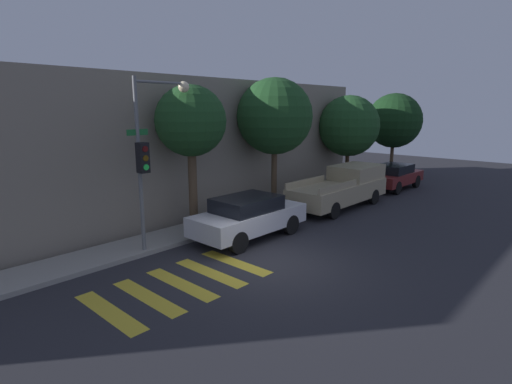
% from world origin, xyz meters
% --- Properties ---
extents(ground_plane, '(60.00, 60.00, 0.00)m').
position_xyz_m(ground_plane, '(0.00, 0.00, 0.00)').
color(ground_plane, '#28282D').
extents(sidewalk, '(26.00, 1.69, 0.14)m').
position_xyz_m(sidewalk, '(0.00, 4.04, 0.07)').
color(sidewalk, gray).
rests_on(sidewalk, ground).
extents(building_row, '(26.00, 6.00, 5.71)m').
position_xyz_m(building_row, '(0.00, 8.29, 2.85)').
color(building_row, gray).
rests_on(building_row, ground).
extents(crosswalk, '(4.42, 2.60, 0.00)m').
position_xyz_m(crosswalk, '(-2.59, 0.80, 0.00)').
color(crosswalk, gold).
rests_on(crosswalk, ground).
extents(traffic_light_pole, '(2.29, 0.56, 5.41)m').
position_xyz_m(traffic_light_pole, '(-1.58, 3.37, 3.50)').
color(traffic_light_pole, slate).
rests_on(traffic_light_pole, ground).
extents(sedan_near_corner, '(4.32, 1.84, 1.50)m').
position_xyz_m(sedan_near_corner, '(1.34, 2.10, 0.80)').
color(sedan_near_corner, silver).
rests_on(sedan_near_corner, ground).
extents(pickup_truck, '(5.73, 1.94, 1.81)m').
position_xyz_m(pickup_truck, '(7.68, 2.10, 0.92)').
color(pickup_truck, tan).
rests_on(pickup_truck, ground).
extents(sedan_middle, '(4.23, 1.78, 1.41)m').
position_xyz_m(sedan_middle, '(13.20, 2.10, 0.76)').
color(sedan_middle, maroon).
rests_on(sedan_middle, ground).
extents(tree_near_corner, '(2.52, 2.52, 5.31)m').
position_xyz_m(tree_near_corner, '(0.54, 4.13, 4.01)').
color(tree_near_corner, brown).
rests_on(tree_near_corner, ground).
extents(tree_midblock, '(3.31, 3.31, 5.80)m').
position_xyz_m(tree_midblock, '(5.13, 4.13, 4.13)').
color(tree_midblock, brown).
rests_on(tree_midblock, ground).
extents(tree_far_end, '(3.35, 3.35, 5.20)m').
position_xyz_m(tree_far_end, '(11.51, 4.13, 3.52)').
color(tree_far_end, '#42301E').
rests_on(tree_far_end, ground).
extents(tree_behind_truck, '(3.56, 3.56, 5.46)m').
position_xyz_m(tree_behind_truck, '(17.38, 4.13, 3.68)').
color(tree_behind_truck, brown).
rests_on(tree_behind_truck, ground).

